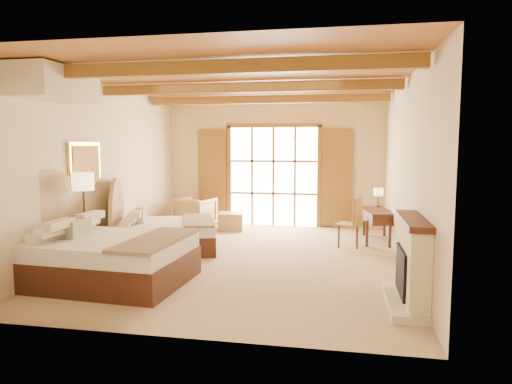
% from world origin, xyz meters
% --- Properties ---
extents(floor, '(7.00, 7.00, 0.00)m').
position_xyz_m(floor, '(0.00, 0.00, 0.00)').
color(floor, tan).
rests_on(floor, ground).
extents(wall_back, '(5.50, 0.00, 5.50)m').
position_xyz_m(wall_back, '(0.00, 3.50, 1.60)').
color(wall_back, beige).
rests_on(wall_back, ground).
extents(wall_left, '(0.00, 7.00, 7.00)m').
position_xyz_m(wall_left, '(-2.75, 0.00, 1.60)').
color(wall_left, beige).
rests_on(wall_left, ground).
extents(wall_right, '(0.00, 7.00, 7.00)m').
position_xyz_m(wall_right, '(2.75, 0.00, 1.60)').
color(wall_right, beige).
rests_on(wall_right, ground).
extents(ceiling, '(7.00, 7.00, 0.00)m').
position_xyz_m(ceiling, '(0.00, 0.00, 3.20)').
color(ceiling, '#B46734').
rests_on(ceiling, ground).
extents(ceiling_beams, '(5.39, 4.60, 0.18)m').
position_xyz_m(ceiling_beams, '(0.00, 0.00, 3.08)').
color(ceiling_beams, brown).
rests_on(ceiling_beams, ceiling).
extents(french_doors, '(3.95, 0.08, 2.60)m').
position_xyz_m(french_doors, '(0.00, 3.44, 1.25)').
color(french_doors, white).
rests_on(french_doors, ground).
extents(fireplace, '(0.46, 1.40, 1.16)m').
position_xyz_m(fireplace, '(2.60, -2.00, 0.51)').
color(fireplace, beige).
rests_on(fireplace, ground).
extents(painting, '(0.06, 0.95, 0.75)m').
position_xyz_m(painting, '(-2.70, -0.75, 1.75)').
color(painting, yellow).
rests_on(painting, wall_left).
extents(canopy_valance, '(0.70, 1.40, 0.45)m').
position_xyz_m(canopy_valance, '(-2.40, -2.00, 2.95)').
color(canopy_valance, beige).
rests_on(canopy_valance, ceiling).
extents(bed_near, '(2.37, 1.85, 1.49)m').
position_xyz_m(bed_near, '(-1.88, -1.80, 0.45)').
color(bed_near, '#3F1F14').
rests_on(bed_near, floor).
extents(bed_far, '(2.36, 1.99, 1.26)m').
position_xyz_m(bed_far, '(-1.82, 0.29, 0.38)').
color(bed_far, '#3F1F14').
rests_on(bed_far, floor).
extents(nightstand, '(0.46, 0.46, 0.54)m').
position_xyz_m(nightstand, '(-2.44, -0.44, 0.27)').
color(nightstand, '#3F1F14').
rests_on(nightstand, floor).
extents(floor_lamp, '(0.34, 0.34, 1.62)m').
position_xyz_m(floor_lamp, '(-2.50, -1.17, 1.37)').
color(floor_lamp, '#3D2618').
rests_on(floor_lamp, floor).
extents(armchair, '(1.01, 1.03, 0.77)m').
position_xyz_m(armchair, '(-1.85, 2.70, 0.38)').
color(armchair, tan).
rests_on(armchair, floor).
extents(ottoman, '(0.68, 0.68, 0.42)m').
position_xyz_m(ottoman, '(-0.93, 2.64, 0.21)').
color(ottoman, '#9F7E4E').
rests_on(ottoman, floor).
extents(desk, '(0.79, 1.35, 0.68)m').
position_xyz_m(desk, '(2.46, 1.98, 0.36)').
color(desk, '#3F1F14').
rests_on(desk, floor).
extents(desk_chair, '(0.60, 0.58, 1.03)m').
position_xyz_m(desk_chair, '(1.88, 1.31, 0.32)').
color(desk_chair, olive).
rests_on(desk_chair, floor).
extents(desk_lamp, '(0.21, 0.21, 0.42)m').
position_xyz_m(desk_lamp, '(2.53, 2.48, 1.00)').
color(desk_lamp, '#3D2618').
rests_on(desk_lamp, desk).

